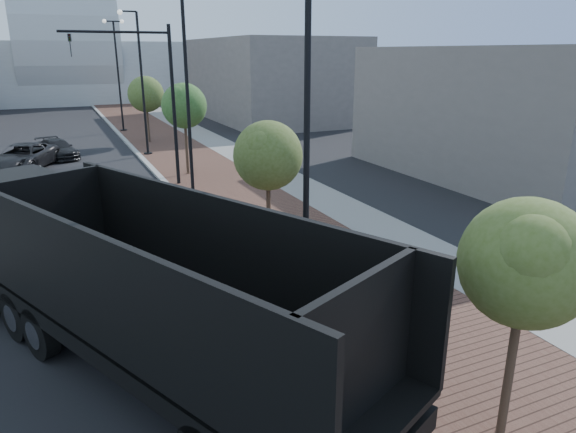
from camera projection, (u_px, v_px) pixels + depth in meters
name	position (u px, v px, depth m)	size (l,w,h in m)	color
sidewalk	(172.00, 139.00, 41.35)	(7.00, 140.00, 0.12)	#4C2D23
concrete_strip	(204.00, 137.00, 42.42)	(2.40, 140.00, 0.13)	slate
curb	(126.00, 142.00, 39.97)	(0.30, 140.00, 0.14)	gray
dump_truck	(74.00, 270.00, 12.60)	(8.41, 13.89, 3.90)	black
white_sedan	(97.00, 274.00, 14.67)	(1.46, 4.20, 1.38)	silver
dark_car_mid	(23.00, 157.00, 30.61)	(2.52, 5.46, 1.52)	black
dark_car_far	(57.00, 149.00, 33.96)	(1.72, 4.22, 1.22)	black
pedestrian	(277.00, 167.00, 27.88)	(0.56, 0.37, 1.54)	black
streetlight_1	(303.00, 152.00, 12.86)	(1.44, 0.56, 9.21)	black
streetlight_2	(188.00, 96.00, 23.16)	(1.72, 0.56, 9.28)	black
streetlight_3	(141.00, 90.00, 33.66)	(1.44, 0.56, 9.21)	black
streetlight_4	(118.00, 75.00, 43.96)	(1.72, 0.56, 9.28)	black
traffic_mast	(154.00, 89.00, 25.35)	(5.09, 0.20, 8.00)	black
tree_0	(527.00, 263.00, 8.42)	(2.24, 2.16, 4.54)	#382619
tree_1	(269.00, 156.00, 18.00)	(2.47, 2.44, 4.49)	#382619
tree_2	(185.00, 106.00, 28.21)	(2.50, 2.47, 5.14)	#382619
tree_3	(146.00, 94.00, 38.67)	(2.67, 2.67, 5.03)	#382619
convention_center	(65.00, 57.00, 76.36)	(50.00, 30.00, 50.00)	#A2A9AC
commercial_block_ne	(268.00, 79.00, 53.76)	(12.00, 22.00, 8.00)	#5F5856
commercial_block_e	(506.00, 112.00, 28.71)	(10.00, 16.00, 7.00)	#625B58
utility_cover_1	(403.00, 323.00, 13.17)	(0.50, 0.50, 0.02)	black
utility_cover_2	(251.00, 209.00, 22.70)	(0.50, 0.50, 0.02)	black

